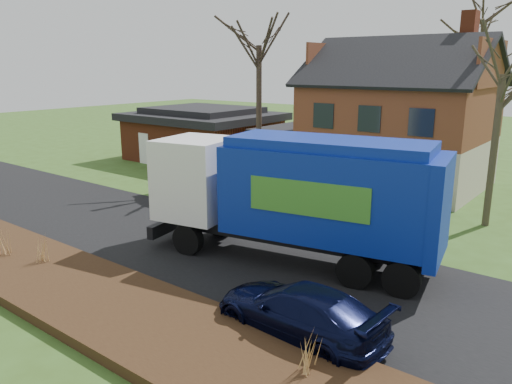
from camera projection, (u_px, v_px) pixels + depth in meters
The scene contains 14 objects.
ground at pixel (197, 243), 18.94m from camera, with size 120.00×120.00×0.00m, color #36521B.
road at pixel (197, 243), 18.94m from camera, with size 80.00×7.00×0.02m, color black.
mulch_verge at pixel (72, 287), 14.85m from camera, with size 80.00×3.50×0.30m, color black.
main_house at pixel (390, 112), 27.72m from camera, with size 12.95×8.95×9.26m.
ranch_house at pixel (203, 134), 35.58m from camera, with size 9.80×8.20×3.70m.
garbage_truck at pixel (297, 191), 16.61m from camera, with size 10.41×4.51×4.32m.
silver_sedan at pixel (186, 185), 24.84m from camera, with size 1.65×4.72×1.56m, color #9B9CA2.
navy_wagon at pixel (299, 311), 12.33m from camera, with size 1.87×4.61×1.34m, color black.
tree_front_west at pixel (259, 24), 26.96m from camera, with size 3.57×3.57×10.61m.
tree_front_east at pixel (506, 47), 19.32m from camera, with size 3.21×3.21×8.90m.
tree_back at pixel (487, 1), 31.70m from camera, with size 3.99×3.99×12.64m.
grass_clump_west at pixel (1, 241), 16.86m from camera, with size 0.37×0.31×0.99m.
grass_clump_mid at pixel (40, 249), 16.25m from camera, with size 0.33×0.28×0.93m.
grass_clump_east at pixel (308, 353), 10.38m from camera, with size 0.37×0.30×0.91m.
Camera 1 is at (12.72, -12.76, 6.57)m, focal length 35.00 mm.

